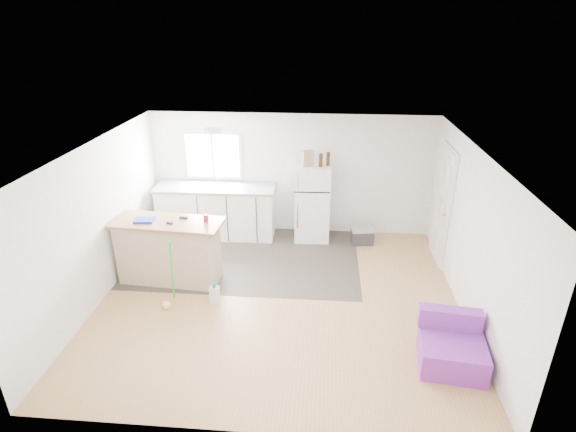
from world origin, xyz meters
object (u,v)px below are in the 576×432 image
object	(u,v)px
blue_tray	(144,220)
purple_seat	(451,347)
kitchen_cabinets	(217,211)
cooler	(362,235)
peninsula	(169,251)
bottle_left	(321,160)
bottle_right	(328,159)
cardboard_box	(308,158)
red_cup	(206,218)
cleaner_jug	(215,295)
refrigerator	(312,203)
mop	(168,294)

from	to	relation	value
blue_tray	purple_seat	bearing A→B (deg)	-19.79
kitchen_cabinets	cooler	bearing A→B (deg)	-3.81
peninsula	bottle_left	world-z (taller)	bottle_left
peninsula	bottle_right	distance (m)	3.29
cardboard_box	bottle_right	xyz separation A→B (m)	(0.37, 0.08, -0.02)
peninsula	red_cup	size ratio (longest dim) A/B	14.98
bottle_left	bottle_right	xyz separation A→B (m)	(0.13, 0.08, 0.00)
cleaner_jug	red_cup	bearing A→B (deg)	104.73
kitchen_cabinets	blue_tray	xyz separation A→B (m)	(-0.72, -1.76, 0.57)
blue_tray	bottle_left	distance (m)	3.29
peninsula	purple_seat	bearing A→B (deg)	-17.29
cooler	refrigerator	bearing A→B (deg)	162.26
blue_tray	bottle_left	world-z (taller)	bottle_left
cooler	cleaner_jug	distance (m)	3.24
peninsula	cooler	xyz separation A→B (m)	(3.27, 1.59, -0.38)
purple_seat	blue_tray	size ratio (longest dim) A/B	2.89
cleaner_jug	mop	xyz separation A→B (m)	(-0.67, -0.17, 0.09)
cooler	mop	xyz separation A→B (m)	(-3.06, -2.36, 0.06)
blue_tray	cardboard_box	xyz separation A→B (m)	(2.51, 1.72, 0.56)
purple_seat	mop	size ratio (longest dim) A/B	0.75
refrigerator	blue_tray	bearing A→B (deg)	-147.41
kitchen_cabinets	bottle_right	size ratio (longest dim) A/B	9.34
cooler	bottle_right	bearing A→B (deg)	157.87
refrigerator	cardboard_box	bearing A→B (deg)	-146.89
peninsula	bottle_left	bearing A→B (deg)	39.12
cardboard_box	red_cup	bearing A→B (deg)	-132.79
cleaner_jug	blue_tray	size ratio (longest dim) A/B	1.10
bottle_left	peninsula	bearing A→B (deg)	-145.16
kitchen_cabinets	bottle_left	size ratio (longest dim) A/B	9.34
refrigerator	bottle_left	xyz separation A→B (m)	(0.14, -0.08, 0.88)
bottle_right	cooler	bearing A→B (deg)	-14.23
refrigerator	purple_seat	distance (m)	3.92
refrigerator	cardboard_box	world-z (taller)	cardboard_box
mop	blue_tray	world-z (taller)	mop
purple_seat	cardboard_box	bearing A→B (deg)	127.32
kitchen_cabinets	cooler	distance (m)	2.90
red_cup	bottle_right	xyz separation A→B (m)	(1.91, 1.74, 0.49)
refrigerator	cooler	xyz separation A→B (m)	(0.98, -0.17, -0.58)
cardboard_box	bottle_left	world-z (taller)	cardboard_box
cleaner_jug	peninsula	bearing A→B (deg)	140.54
purple_seat	mop	world-z (taller)	mop
kitchen_cabinets	peninsula	distance (m)	1.78
kitchen_cabinets	peninsula	world-z (taller)	kitchen_cabinets
purple_seat	bottle_left	distance (m)	4.01
cooler	cleaner_jug	bearing A→B (deg)	-145.36
cleaner_jug	mop	size ratio (longest dim) A/B	0.28
refrigerator	mop	distance (m)	3.31
peninsula	purple_seat	xyz separation A→B (m)	(4.16, -1.64, -0.31)
peninsula	red_cup	xyz separation A→B (m)	(0.65, 0.03, 0.59)
cooler	bottle_left	world-z (taller)	bottle_left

